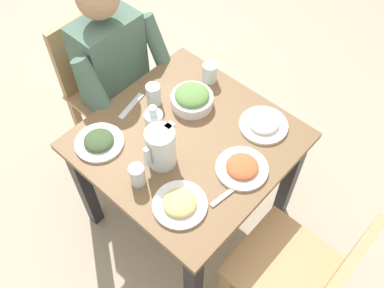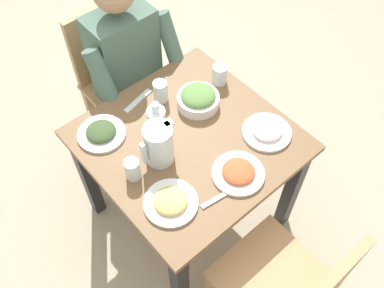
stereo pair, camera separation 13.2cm
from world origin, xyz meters
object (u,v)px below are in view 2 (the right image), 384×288
at_px(dining_table, 188,155).
at_px(water_glass_near_right, 220,74).
at_px(plate_dolmas, 101,133).
at_px(plate_fries, 171,202).
at_px(chair_near, 117,75).
at_px(oil_carafe, 157,121).
at_px(plate_rice_curry, 238,172).
at_px(water_glass_far_right, 133,170).
at_px(water_glass_far_left, 161,91).
at_px(plate_yoghurt, 267,131).
at_px(water_pitcher, 158,144).
at_px(salad_bowl, 198,98).
at_px(diner_near, 137,76).

height_order(dining_table, water_glass_near_right, water_glass_near_right).
xyz_separation_m(plate_dolmas, plate_fries, (-0.01, 0.46, 0.00)).
relative_size(chair_near, oil_carafe, 5.42).
bearing_deg(plate_rice_curry, water_glass_far_right, -39.57).
distance_m(water_glass_far_left, oil_carafe, 0.18).
distance_m(plate_yoghurt, plate_fries, 0.54).
distance_m(water_pitcher, plate_rice_curry, 0.35).
relative_size(chair_near, salad_bowl, 4.62).
distance_m(diner_near, water_pitcher, 0.57).
relative_size(plate_yoghurt, water_glass_far_right, 2.18).
height_order(plate_yoghurt, oil_carafe, oil_carafe).
bearing_deg(plate_yoghurt, dining_table, -36.09).
xyz_separation_m(salad_bowl, water_glass_far_right, (0.45, 0.12, 0.01)).
distance_m(water_pitcher, water_glass_far_left, 0.33).
bearing_deg(plate_fries, plate_rice_curry, 165.64).
xyz_separation_m(plate_yoghurt, plate_rice_curry, (0.24, 0.07, -0.00)).
bearing_deg(oil_carafe, water_pitcher, 54.76).
relative_size(diner_near, oil_carafe, 7.21).
height_order(diner_near, salad_bowl, diner_near).
relative_size(dining_table, salad_bowl, 4.34).
distance_m(dining_table, plate_yoghurt, 0.37).
bearing_deg(plate_dolmas, diner_near, -146.49).
bearing_deg(oil_carafe, dining_table, 117.54).
xyz_separation_m(dining_table, plate_yoghurt, (-0.28, 0.20, 0.14)).
bearing_deg(plate_dolmas, water_pitcher, 114.30).
relative_size(plate_yoghurt, plate_dolmas, 1.03).
relative_size(salad_bowl, water_glass_far_right, 1.94).
bearing_deg(water_glass_far_left, plate_dolmas, -0.97).
xyz_separation_m(water_glass_far_right, oil_carafe, (-0.22, -0.13, 0.01)).
bearing_deg(water_glass_far_left, diner_near, -97.64).
bearing_deg(plate_fries, diner_near, -116.34).
bearing_deg(water_glass_far_right, plate_yoghurt, 160.73).
xyz_separation_m(diner_near, plate_fries, (0.35, 0.70, 0.07)).
bearing_deg(diner_near, water_glass_far_left, 82.36).
xyz_separation_m(water_pitcher, plate_dolmas, (0.12, -0.26, -0.08)).
relative_size(plate_dolmas, water_glass_far_right, 2.12).
bearing_deg(water_glass_far_left, chair_near, -94.17).
distance_m(plate_dolmas, water_glass_far_left, 0.33).
xyz_separation_m(water_glass_far_left, water_glass_near_right, (-0.28, 0.09, -0.00)).
bearing_deg(salad_bowl, water_glass_near_right, -165.99).
xyz_separation_m(salad_bowl, plate_rice_curry, (0.13, 0.39, -0.03)).
bearing_deg(chair_near, plate_rice_curry, 86.90).
xyz_separation_m(chair_near, plate_fries, (0.35, 0.90, 0.21)).
bearing_deg(chair_near, salad_bowl, 97.27).
relative_size(plate_rice_curry, plate_fries, 1.01).
bearing_deg(plate_fries, plate_dolmas, -88.33).
bearing_deg(water_glass_far_left, plate_fries, 55.46).
distance_m(plate_fries, water_glass_far_left, 0.55).
bearing_deg(plate_dolmas, water_glass_far_right, 85.71).
distance_m(diner_near, plate_rice_curry, 0.78).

